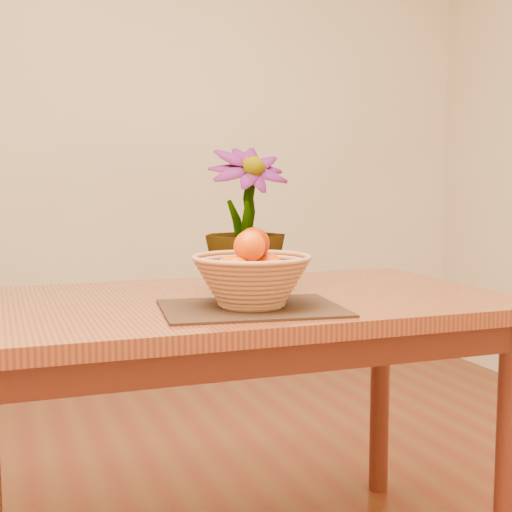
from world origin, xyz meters
name	(u,v)px	position (x,y,z in m)	size (l,w,h in m)	color
wall_back	(112,121)	(0.00, 2.25, 1.35)	(4.00, 0.02, 2.70)	#F4E6BA
table	(235,330)	(0.00, 0.30, 0.66)	(1.40, 0.80, 0.75)	brown
placemat	(252,308)	(-0.02, 0.12, 0.75)	(0.42, 0.31, 0.01)	#331E12
wicker_basket	(252,283)	(-0.02, 0.12, 0.81)	(0.28, 0.28, 0.11)	#BC7D4E
orange_pile	(252,260)	(-0.02, 0.12, 0.87)	(0.18, 0.17, 0.14)	#D55303
potted_plant	(246,220)	(0.05, 0.35, 0.95)	(0.22, 0.22, 0.39)	#184513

